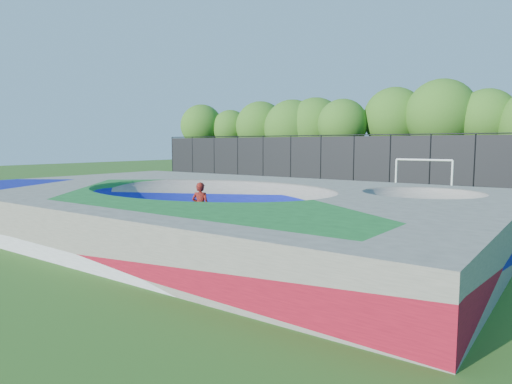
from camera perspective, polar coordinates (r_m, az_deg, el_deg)
ground at (r=18.68m, az=-6.05°, el=-4.09°), size 120.00×120.00×0.00m
skate_deck at (r=18.56m, az=-6.07°, el=-1.81°), size 22.00×14.00×1.50m
skater at (r=17.03m, az=-6.94°, el=-1.90°), size 0.79×0.65×1.87m
skateboard at (r=17.18m, az=-6.90°, el=-4.90°), size 0.79×0.58×0.05m
soccer_goal at (r=30.43m, az=20.18°, el=2.56°), size 3.55×0.12×2.34m
fence at (r=36.79m, az=16.41°, el=3.94°), size 48.09×0.09×4.04m
treeline at (r=41.96m, az=18.39°, el=8.41°), size 51.58×7.97×8.68m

